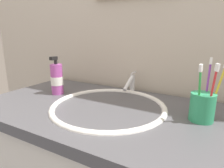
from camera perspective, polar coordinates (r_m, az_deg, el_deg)
name	(u,v)px	position (r m, az deg, el deg)	size (l,w,h in m)	color
tiled_wall_back	(134,31)	(1.04, 6.61, 15.32)	(2.26, 0.04, 2.40)	beige
sink_basin	(109,116)	(0.81, -1.04, -9.47)	(0.48, 0.48, 0.12)	white
faucet	(131,83)	(0.98, 5.67, 0.39)	(0.02, 0.14, 0.10)	silver
toothbrush_cup	(202,107)	(0.73, 25.14, -6.21)	(0.08, 0.08, 0.10)	#2D9966
toothbrush_red	(212,90)	(0.69, 27.57, -1.66)	(0.03, 0.02, 0.20)	red
toothbrush_green	(199,90)	(0.68, 24.49, -1.59)	(0.02, 0.04, 0.20)	green
toothbrush_yellow	(218,87)	(0.73, 28.93, -0.90)	(0.05, 0.04, 0.20)	yellow
toothbrush_purple	(208,84)	(0.74, 26.49, -0.02)	(0.01, 0.04, 0.21)	purple
soap_dispenser	(57,79)	(0.99, -16.01, 1.43)	(0.06, 0.06, 0.19)	#B24CA5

